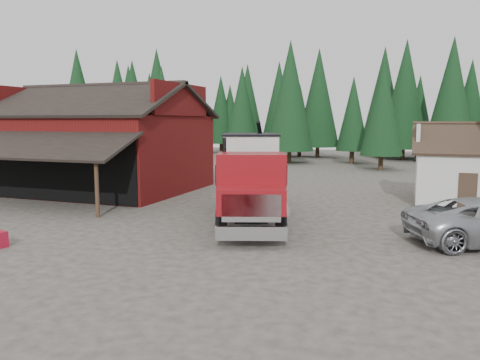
% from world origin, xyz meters
% --- Properties ---
extents(ground, '(120.00, 120.00, 0.00)m').
position_xyz_m(ground, '(0.00, 0.00, 0.00)').
color(ground, '#403A32').
rests_on(ground, ground).
extents(red_barn, '(12.80, 13.63, 7.18)m').
position_xyz_m(red_barn, '(-11.00, 9.90, 2.69)').
color(red_barn, '#601310').
rests_on(red_barn, ground).
extents(conifer_backdrop, '(76.00, 16.00, 16.00)m').
position_xyz_m(conifer_backdrop, '(0.00, 42.00, 0.00)').
color(conifer_backdrop, black).
rests_on(conifer_backdrop, ground).
extents(near_pine_a, '(4.40, 4.40, 11.40)m').
position_xyz_m(near_pine_a, '(-22.00, 28.00, 6.39)').
color(near_pine_a, '#382619').
rests_on(near_pine_a, ground).
extents(near_pine_b, '(3.96, 3.96, 10.40)m').
position_xyz_m(near_pine_b, '(6.00, 30.00, 5.89)').
color(near_pine_b, '#382619').
rests_on(near_pine_b, ground).
extents(near_pine_d, '(5.28, 5.28, 13.40)m').
position_xyz_m(near_pine_d, '(-4.00, 34.00, 7.39)').
color(near_pine_d, '#382619').
rests_on(near_pine_d, ground).
extents(feed_truck, '(5.97, 10.71, 4.69)m').
position_xyz_m(feed_truck, '(1.64, 4.03, 2.19)').
color(feed_truck, black).
rests_on(feed_truck, ground).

